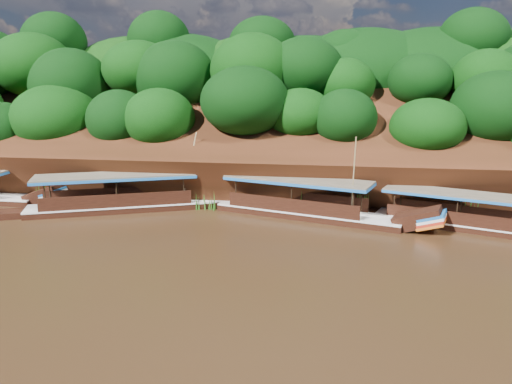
# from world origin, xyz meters

# --- Properties ---
(ground) EXTENTS (160.00, 160.00, 0.00)m
(ground) POSITION_xyz_m (0.00, 0.00, 0.00)
(ground) COLOR black
(ground) RESTS_ON ground
(riverbank) EXTENTS (120.00, 30.06, 19.40)m
(riverbank) POSITION_xyz_m (-0.01, 22.73, 1.89)
(riverbank) COLOR black
(riverbank) RESTS_ON ground
(boat_0) EXTENTS (14.33, 6.90, 6.13)m
(boat_0) POSITION_xyz_m (13.64, 6.30, 0.53)
(boat_0) COLOR black
(boat_0) RESTS_ON ground
(boat_1) EXTENTS (15.80, 6.75, 6.58)m
(boat_1) POSITION_xyz_m (3.07, 7.68, 0.62)
(boat_1) COLOR black
(boat_1) RESTS_ON ground
(boat_2) EXTENTS (17.01, 8.82, 6.21)m
(boat_2) POSITION_xyz_m (-10.16, 8.29, 0.62)
(boat_2) COLOR black
(boat_2) RESTS_ON ground
(reeds) EXTENTS (48.04, 2.32, 2.03)m
(reeds) POSITION_xyz_m (-3.54, 9.42, 0.90)
(reeds) COLOR #296018
(reeds) RESTS_ON ground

